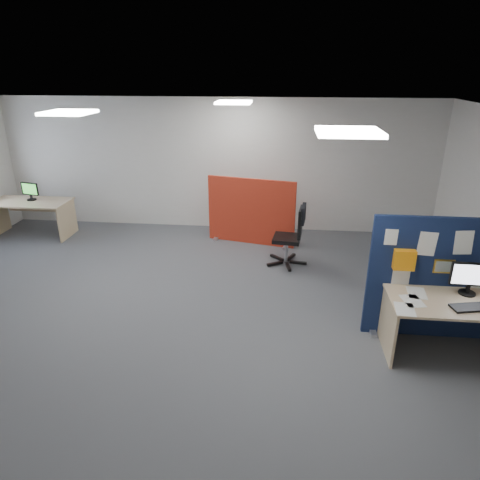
# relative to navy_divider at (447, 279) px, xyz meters

# --- Properties ---
(floor) EXTENTS (9.00, 9.00, 0.00)m
(floor) POSITION_rel_navy_divider_xyz_m (-3.46, 0.26, -0.81)
(floor) COLOR #4C4E53
(floor) RESTS_ON ground
(ceiling) EXTENTS (9.00, 7.00, 0.02)m
(ceiling) POSITION_rel_navy_divider_xyz_m (-3.46, 0.26, 1.89)
(ceiling) COLOR white
(ceiling) RESTS_ON wall_back
(wall_back) EXTENTS (9.00, 0.02, 2.70)m
(wall_back) POSITION_rel_navy_divider_xyz_m (-3.46, 3.76, 0.54)
(wall_back) COLOR silver
(wall_back) RESTS_ON floor
(wall_front) EXTENTS (9.00, 0.02, 2.70)m
(wall_front) POSITION_rel_navy_divider_xyz_m (-3.46, -3.24, 0.54)
(wall_front) COLOR silver
(wall_front) RESTS_ON floor
(ceiling_lights) EXTENTS (4.10, 4.10, 0.04)m
(ceiling_lights) POSITION_rel_navy_divider_xyz_m (-3.13, 0.92, 1.86)
(ceiling_lights) COLOR white
(ceiling_lights) RESTS_ON ceiling
(navy_divider) EXTENTS (1.96, 0.30, 1.62)m
(navy_divider) POSITION_rel_navy_divider_xyz_m (0.00, 0.00, 0.00)
(navy_divider) COLOR #0F1839
(navy_divider) RESTS_ON floor
(main_desk) EXTENTS (1.77, 0.79, 0.73)m
(main_desk) POSITION_rel_navy_divider_xyz_m (0.12, -0.35, -0.25)
(main_desk) COLOR #CFB584
(main_desk) RESTS_ON floor
(monitor_main) EXTENTS (0.46, 0.19, 0.41)m
(monitor_main) POSITION_rel_navy_divider_xyz_m (0.17, -0.20, 0.14)
(monitor_main) COLOR black
(monitor_main) RESTS_ON main_desk
(keyboard) EXTENTS (0.48, 0.27, 0.02)m
(keyboard) POSITION_rel_navy_divider_xyz_m (0.10, -0.54, -0.07)
(keyboard) COLOR black
(keyboard) RESTS_ON main_desk
(red_divider) EXTENTS (1.70, 0.42, 1.30)m
(red_divider) POSITION_rel_navy_divider_xyz_m (-2.66, 2.89, -0.17)
(red_divider) COLOR #AB2116
(red_divider) RESTS_ON floor
(second_desk) EXTENTS (1.57, 0.78, 0.73)m
(second_desk) POSITION_rel_navy_divider_xyz_m (-7.14, 2.88, -0.26)
(second_desk) COLOR #CFB584
(second_desk) RESTS_ON floor
(monitor_second) EXTENTS (0.39, 0.18, 0.36)m
(monitor_second) POSITION_rel_navy_divider_xyz_m (-7.13, 2.94, 0.12)
(monitor_second) COLOR black
(monitor_second) RESTS_ON second_desk
(office_chair) EXTENTS (0.70, 0.71, 1.08)m
(office_chair) POSITION_rel_navy_divider_xyz_m (-1.85, 1.98, -0.20)
(office_chair) COLOR black
(office_chair) RESTS_ON floor
(desk_papers) EXTENTS (1.46, 0.72, 0.00)m
(desk_papers) POSITION_rel_navy_divider_xyz_m (-0.26, -0.48, -0.08)
(desk_papers) COLOR white
(desk_papers) RESTS_ON main_desk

